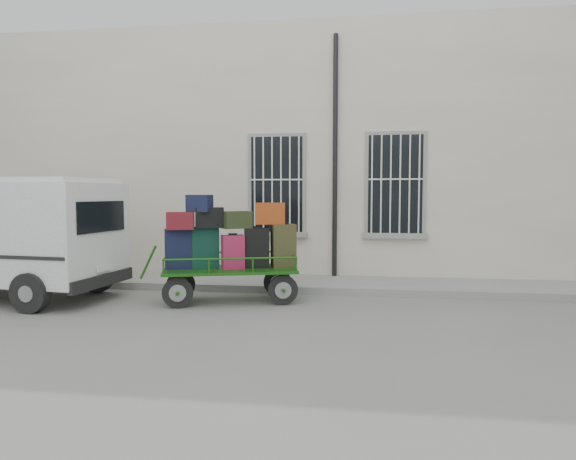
% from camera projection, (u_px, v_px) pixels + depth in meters
% --- Properties ---
extents(ground, '(80.00, 80.00, 0.00)m').
position_uv_depth(ground, '(271.00, 309.00, 9.07)').
color(ground, slate).
rests_on(ground, ground).
extents(building, '(24.00, 5.15, 6.00)m').
position_uv_depth(building, '(306.00, 159.00, 14.29)').
color(building, beige).
rests_on(building, ground).
extents(sidewalk, '(24.00, 1.70, 0.15)m').
position_uv_depth(sidewalk, '(289.00, 283.00, 11.24)').
color(sidewalk, gray).
rests_on(sidewalk, ground).
extents(luggage_cart, '(2.92, 1.75, 2.02)m').
position_uv_depth(luggage_cart, '(229.00, 248.00, 9.62)').
color(luggage_cart, black).
rests_on(luggage_cart, ground).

